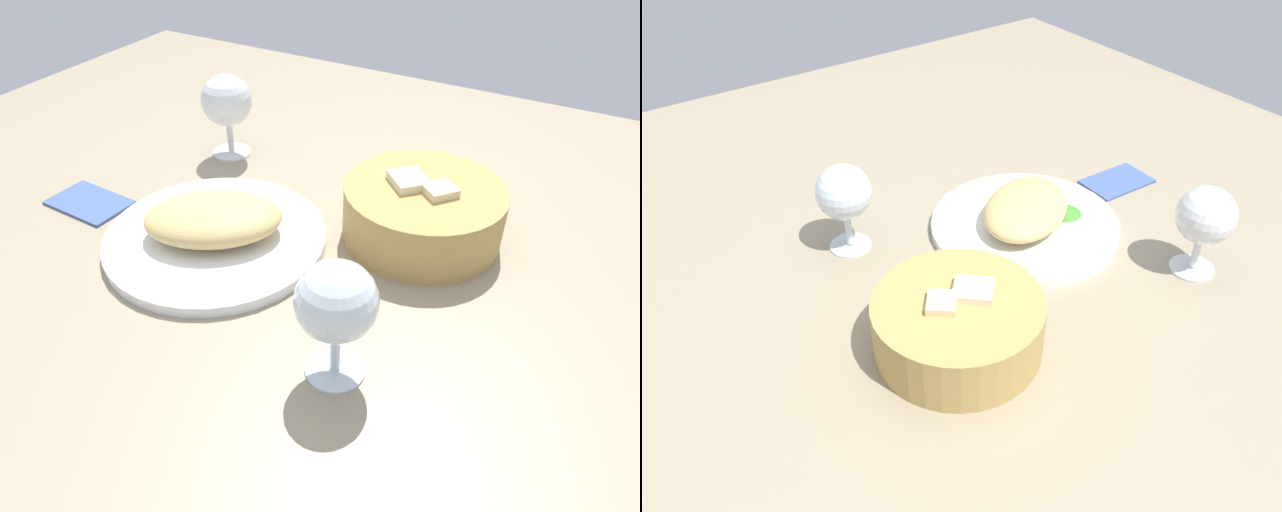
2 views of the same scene
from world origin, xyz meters
TOP-DOWN VIEW (x-y plane):
  - ground_plane at (0.00, 0.00)cm, footprint 140.00×140.00cm
  - plate at (-4.59, 4.65)cm, footprint 27.74×27.74cm
  - omelette at (-4.59, 4.65)cm, footprint 20.47×18.69cm
  - lettuce_garnish at (-10.81, 6.48)cm, footprint 4.99×4.99cm
  - bread_basket at (17.31, 18.59)cm, footprint 19.98×19.98cm
  - wine_glass_near at (18.40, -6.65)cm, footprint 7.70×7.70cm
  - wine_glass_far at (-17.16, 25.19)cm, footprint 7.76×7.76cm
  - folded_napkin at (-25.54, 3.30)cm, footprint 11.29×7.47cm

SIDE VIEW (x-z plane):
  - ground_plane at x=0.00cm, z-range -2.00..0.00cm
  - folded_napkin at x=-25.54cm, z-range 0.00..0.80cm
  - plate at x=-4.59cm, z-range 0.00..1.40cm
  - lettuce_garnish at x=-10.81cm, z-range 1.40..2.80cm
  - bread_basket at x=17.31cm, z-range -0.42..7.73cm
  - omelette at x=-4.59cm, z-range 1.40..5.94cm
  - wine_glass_far at x=-17.16cm, z-range 2.04..14.75cm
  - wine_glass_near at x=18.40cm, z-range 2.18..15.13cm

